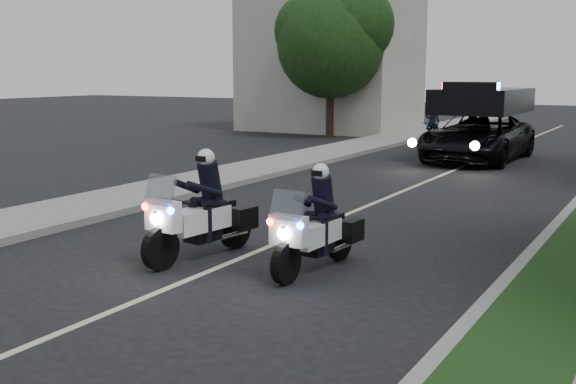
% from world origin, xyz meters
% --- Properties ---
extents(ground, '(120.00, 120.00, 0.00)m').
position_xyz_m(ground, '(0.00, 0.00, 0.00)').
color(ground, black).
rests_on(ground, ground).
extents(curb_left, '(0.20, 60.00, 0.15)m').
position_xyz_m(curb_left, '(-4.10, 10.00, 0.07)').
color(curb_left, gray).
rests_on(curb_left, ground).
extents(sidewalk_left, '(2.00, 60.00, 0.16)m').
position_xyz_m(sidewalk_left, '(-5.20, 10.00, 0.08)').
color(sidewalk_left, gray).
rests_on(sidewalk_left, ground).
extents(building_far, '(8.00, 6.00, 7.00)m').
position_xyz_m(building_far, '(-10.00, 26.00, 3.50)').
color(building_far, '#A8A396').
rests_on(building_far, ground).
extents(lane_marking, '(0.12, 50.00, 0.01)m').
position_xyz_m(lane_marking, '(0.00, 10.00, 0.00)').
color(lane_marking, '#BFB78C').
rests_on(lane_marking, ground).
extents(police_moto_left, '(0.99, 2.16, 1.77)m').
position_xyz_m(police_moto_left, '(-0.56, 2.00, 0.00)').
color(police_moto_left, white).
rests_on(police_moto_left, ground).
extents(police_moto_right, '(0.78, 1.96, 1.63)m').
position_xyz_m(police_moto_right, '(1.38, 2.25, 0.00)').
color(police_moto_right, silver).
rests_on(police_moto_right, ground).
extents(police_suv, '(2.83, 5.89, 2.84)m').
position_xyz_m(police_suv, '(-0.01, 16.87, 0.00)').
color(police_suv, black).
rests_on(police_suv, ground).
extents(bicycle, '(0.85, 1.96, 0.99)m').
position_xyz_m(bicycle, '(-2.85, 20.70, 0.00)').
color(bicycle, black).
rests_on(bicycle, ground).
extents(cyclist, '(0.59, 0.43, 1.52)m').
position_xyz_m(cyclist, '(-2.85, 20.70, 0.00)').
color(cyclist, black).
rests_on(cyclist, ground).
extents(tree_left_near, '(5.87, 5.87, 8.11)m').
position_xyz_m(tree_left_near, '(-8.18, 22.20, 0.00)').
color(tree_left_near, '#1C3E14').
rests_on(tree_left_near, ground).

